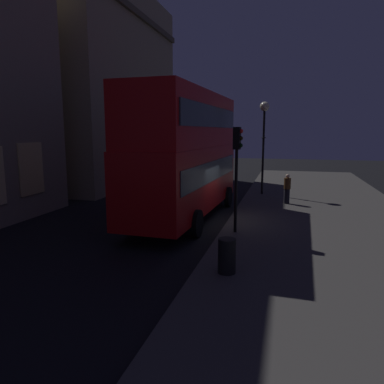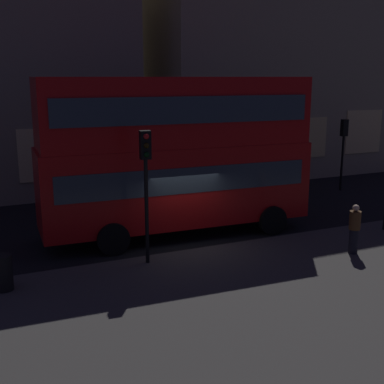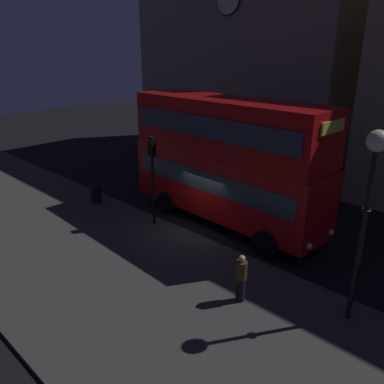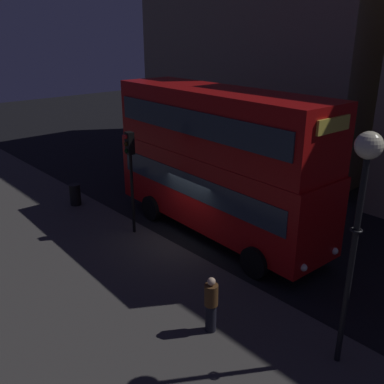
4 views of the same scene
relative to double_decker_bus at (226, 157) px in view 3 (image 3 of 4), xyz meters
The scene contains 8 objects.
ground_plane 3.46m from the double_decker_bus, 99.51° to the right, with size 80.00×80.00×0.00m, color black.
sidewalk_slab 7.05m from the double_decker_bus, 91.92° to the right, with size 44.00×8.52×0.12m, color #423F3D.
building_with_clock 14.08m from the double_decker_bus, 119.54° to the left, with size 15.61×9.26×15.41m.
double_decker_bus is the anchor object (origin of this frame).
traffic_light_near_kerb 3.35m from the double_decker_bus, 127.97° to the right, with size 0.34×0.37×4.12m.
street_lamp 8.02m from the double_decker_bus, 22.48° to the right, with size 0.58×0.58×5.77m.
pedestrian 6.73m from the double_decker_bus, 46.20° to the right, with size 0.37×0.37×1.65m.
litter_bin 7.44m from the double_decker_bus, 154.67° to the right, with size 0.50×0.50×0.99m, color black.
Camera 3 is at (10.74, -12.02, 7.82)m, focal length 36.13 mm.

